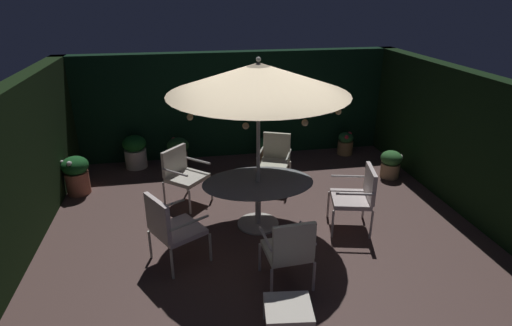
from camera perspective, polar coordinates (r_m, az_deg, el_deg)
name	(u,v)px	position (r m, az deg, el deg)	size (l,w,h in m)	color
ground_plane	(264,232)	(6.54, 1.10, -9.41)	(7.24, 7.13, 0.02)	brown
hedge_backdrop_rear	(234,104)	(9.21, -3.04, 8.06)	(7.24, 0.30, 2.27)	black
hedge_backdrop_left	(5,182)	(6.36, -31.16, -2.27)	(0.30, 7.13, 2.27)	black
hedge_backdrop_right	(479,149)	(7.47, 28.28, 1.73)	(0.30, 7.13, 2.27)	black
patio_dining_table	(258,191)	(6.42, 0.29, -3.84)	(1.72, 1.22, 0.75)	beige
patio_umbrella	(258,79)	(5.85, 0.33, 11.52)	(2.59, 2.59, 2.63)	silver
patio_chair_north	(171,226)	(5.67, -11.63, -8.45)	(0.85, 0.85, 1.03)	beige
patio_chair_northeast	(289,248)	(5.18, 4.61, -11.57)	(0.62, 0.62, 0.98)	silver
patio_chair_east	(358,194)	(6.53, 13.80, -4.10)	(0.74, 0.77, 1.01)	silver
patio_chair_southeast	(275,157)	(7.81, 2.63, 0.77)	(0.76, 0.79, 0.98)	beige
patio_chair_south	(182,172)	(7.25, -10.06, -1.18)	(0.86, 0.86, 0.97)	silver
ottoman_footrest	(288,310)	(4.71, 4.45, -19.49)	(0.56, 0.53, 0.37)	silver
potted_plant_back_right	(135,151)	(8.99, -16.27, 1.60)	(0.48, 0.48, 0.70)	beige
potted_plant_right_far	(391,163)	(8.62, 18.03, -0.04)	(0.43, 0.41, 0.55)	tan
potted_plant_front_corner	(266,149)	(8.96, 1.45, 2.00)	(0.39, 0.38, 0.55)	tan
potted_plant_back_left	(178,152)	(8.73, -10.62, 1.55)	(0.45, 0.45, 0.66)	#7B6455
potted_plant_back_center	(76,174)	(8.18, -23.45, -1.38)	(0.47, 0.47, 0.71)	#B0624A
potted_plant_left_far	(346,143)	(9.59, 12.19, 2.70)	(0.34, 0.35, 0.52)	olive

